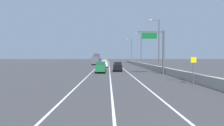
{
  "coord_description": "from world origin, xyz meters",
  "views": [
    {
      "loc": [
        -2.29,
        -5.0,
        3.08
      ],
      "look_at": [
        -1.28,
        46.25,
        1.32
      ],
      "focal_mm": 31.02,
      "sensor_mm": 36.0,
      "label": 1
    }
  ],
  "objects_px": {
    "car_white_2": "(105,64)",
    "car_yellow_0": "(105,62)",
    "lamp_post_right_fourth": "(131,50)",
    "car_blue_1": "(100,61)",
    "car_black_4": "(118,67)",
    "box_truck": "(96,60)",
    "speed_advisory_sign": "(193,69)",
    "lamp_post_right_third": "(140,47)",
    "lamp_post_right_second": "(158,42)",
    "car_green_3": "(101,67)",
    "overhead_sign_gantry": "(159,47)"
  },
  "relations": [
    {
      "from": "car_white_2",
      "to": "car_yellow_0",
      "type": "bearing_deg",
      "value": 90.97
    },
    {
      "from": "lamp_post_right_fourth",
      "to": "car_blue_1",
      "type": "height_order",
      "value": "lamp_post_right_fourth"
    },
    {
      "from": "car_blue_1",
      "to": "car_black_4",
      "type": "height_order",
      "value": "car_blue_1"
    },
    {
      "from": "lamp_post_right_fourth",
      "to": "box_truck",
      "type": "relative_size",
      "value": 1.14
    },
    {
      "from": "speed_advisory_sign",
      "to": "box_truck",
      "type": "height_order",
      "value": "box_truck"
    },
    {
      "from": "speed_advisory_sign",
      "to": "car_black_4",
      "type": "relative_size",
      "value": 0.69
    },
    {
      "from": "lamp_post_right_third",
      "to": "car_white_2",
      "type": "height_order",
      "value": "lamp_post_right_third"
    },
    {
      "from": "speed_advisory_sign",
      "to": "car_yellow_0",
      "type": "relative_size",
      "value": 0.65
    },
    {
      "from": "speed_advisory_sign",
      "to": "car_blue_1",
      "type": "xyz_separation_m",
      "value": [
        -13.38,
        71.61,
        -0.72
      ]
    },
    {
      "from": "car_yellow_0",
      "to": "box_truck",
      "type": "xyz_separation_m",
      "value": [
        -3.17,
        0.11,
        0.84
      ]
    },
    {
      "from": "car_black_4",
      "to": "speed_advisory_sign",
      "type": "bearing_deg",
      "value": -69.36
    },
    {
      "from": "car_yellow_0",
      "to": "lamp_post_right_second",
      "type": "bearing_deg",
      "value": -68.99
    },
    {
      "from": "lamp_post_right_third",
      "to": "lamp_post_right_fourth",
      "type": "distance_m",
      "value": 24.11
    },
    {
      "from": "lamp_post_right_fourth",
      "to": "car_green_3",
      "type": "distance_m",
      "value": 53.92
    },
    {
      "from": "lamp_post_right_second",
      "to": "car_black_4",
      "type": "height_order",
      "value": "lamp_post_right_second"
    },
    {
      "from": "car_green_3",
      "to": "lamp_post_right_second",
      "type": "bearing_deg",
      "value": 19.27
    },
    {
      "from": "overhead_sign_gantry",
      "to": "car_white_2",
      "type": "distance_m",
      "value": 22.89
    },
    {
      "from": "lamp_post_right_fourth",
      "to": "speed_advisory_sign",
      "type": "bearing_deg",
      "value": -91.06
    },
    {
      "from": "car_blue_1",
      "to": "box_truck",
      "type": "bearing_deg",
      "value": -90.75
    },
    {
      "from": "car_green_3",
      "to": "box_truck",
      "type": "distance_m",
      "value": 34.79
    },
    {
      "from": "car_green_3",
      "to": "lamp_post_right_fourth",
      "type": "bearing_deg",
      "value": 77.21
    },
    {
      "from": "speed_advisory_sign",
      "to": "lamp_post_right_fourth",
      "type": "relative_size",
      "value": 0.28
    },
    {
      "from": "lamp_post_right_second",
      "to": "car_blue_1",
      "type": "relative_size",
      "value": 2.38
    },
    {
      "from": "speed_advisory_sign",
      "to": "lamp_post_right_third",
      "type": "bearing_deg",
      "value": 87.93
    },
    {
      "from": "overhead_sign_gantry",
      "to": "speed_advisory_sign",
      "type": "bearing_deg",
      "value": -87.96
    },
    {
      "from": "car_black_4",
      "to": "box_truck",
      "type": "relative_size",
      "value": 0.46
    },
    {
      "from": "car_blue_1",
      "to": "car_white_2",
      "type": "relative_size",
      "value": 1.12
    },
    {
      "from": "speed_advisory_sign",
      "to": "car_black_4",
      "type": "height_order",
      "value": "speed_advisory_sign"
    },
    {
      "from": "lamp_post_right_second",
      "to": "car_white_2",
      "type": "height_order",
      "value": "lamp_post_right_second"
    },
    {
      "from": "car_white_2",
      "to": "car_black_4",
      "type": "bearing_deg",
      "value": -77.8
    },
    {
      "from": "overhead_sign_gantry",
      "to": "car_green_3",
      "type": "distance_m",
      "value": 11.29
    },
    {
      "from": "lamp_post_right_fourth",
      "to": "car_black_4",
      "type": "bearing_deg",
      "value": -99.98
    },
    {
      "from": "speed_advisory_sign",
      "to": "lamp_post_right_second",
      "type": "relative_size",
      "value": 0.28
    },
    {
      "from": "lamp_post_right_fourth",
      "to": "car_yellow_0",
      "type": "relative_size",
      "value": 2.33
    },
    {
      "from": "car_blue_1",
      "to": "car_white_2",
      "type": "xyz_separation_m",
      "value": [
        3.18,
        -38.83,
        -0.06
      ]
    },
    {
      "from": "lamp_post_right_third",
      "to": "lamp_post_right_fourth",
      "type": "bearing_deg",
      "value": 90.78
    },
    {
      "from": "car_green_3",
      "to": "box_truck",
      "type": "xyz_separation_m",
      "value": [
        -3.03,
        34.65,
        0.83
      ]
    },
    {
      "from": "car_green_3",
      "to": "car_black_4",
      "type": "bearing_deg",
      "value": 48.43
    },
    {
      "from": "overhead_sign_gantry",
      "to": "car_blue_1",
      "type": "distance_m",
      "value": 60.71
    },
    {
      "from": "lamp_post_right_second",
      "to": "box_truck",
      "type": "bearing_deg",
      "value": 115.94
    },
    {
      "from": "lamp_post_right_third",
      "to": "car_black_4",
      "type": "distance_m",
      "value": 26.56
    },
    {
      "from": "lamp_post_right_second",
      "to": "car_blue_1",
      "type": "xyz_separation_m",
      "value": [
        -14.57,
        51.88,
        -5.14
      ]
    },
    {
      "from": "overhead_sign_gantry",
      "to": "box_truck",
      "type": "height_order",
      "value": "overhead_sign_gantry"
    },
    {
      "from": "lamp_post_right_fourth",
      "to": "car_green_3",
      "type": "xyz_separation_m",
      "value": [
        -11.88,
        -52.34,
        -5.13
      ]
    },
    {
      "from": "lamp_post_right_second",
      "to": "lamp_post_right_fourth",
      "type": "relative_size",
      "value": 1.0
    },
    {
      "from": "lamp_post_right_second",
      "to": "car_yellow_0",
      "type": "bearing_deg",
      "value": 111.01
    },
    {
      "from": "lamp_post_right_third",
      "to": "car_white_2",
      "type": "relative_size",
      "value": 2.67
    },
    {
      "from": "lamp_post_right_second",
      "to": "car_blue_1",
      "type": "distance_m",
      "value": 54.13
    },
    {
      "from": "lamp_post_right_second",
      "to": "lamp_post_right_third",
      "type": "xyz_separation_m",
      "value": [
        0.39,
        24.11,
        0.0
      ]
    },
    {
      "from": "speed_advisory_sign",
      "to": "car_yellow_0",
      "type": "bearing_deg",
      "value": 101.81
    }
  ]
}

